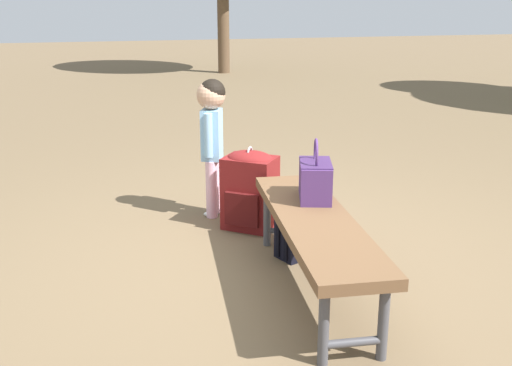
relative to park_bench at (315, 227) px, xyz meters
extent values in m
plane|color=brown|center=(0.38, 0.12, -0.39)|extent=(40.00, 40.00, 0.00)
cube|color=brown|center=(0.00, 0.00, 0.03)|extent=(1.63, 0.54, 0.06)
cylinder|color=#47474C|center=(0.71, 0.08, -0.20)|extent=(0.05, 0.05, 0.39)
cylinder|color=#47474C|center=(0.68, -0.20, -0.20)|extent=(0.05, 0.05, 0.39)
cylinder|color=#47474C|center=(-0.68, 0.20, -0.20)|extent=(0.05, 0.05, 0.39)
cylinder|color=#47474C|center=(-0.71, -0.08, -0.20)|extent=(0.05, 0.05, 0.39)
cylinder|color=#47474C|center=(0.70, -0.06, -0.29)|extent=(0.06, 0.28, 0.04)
cylinder|color=#47474C|center=(-0.70, 0.06, -0.29)|extent=(0.06, 0.28, 0.04)
cube|color=#4C2D66|center=(0.30, -0.10, 0.17)|extent=(0.36, 0.26, 0.22)
cube|color=#39224C|center=(0.30, -0.10, 0.27)|extent=(0.33, 0.26, 0.02)
torus|color=#4C2D66|center=(0.30, -0.10, 0.33)|extent=(0.19, 0.07, 0.20)
cylinder|color=#E5B2C6|center=(1.34, 0.34, -0.17)|extent=(0.08, 0.08, 0.44)
cylinder|color=#E5B2C6|center=(1.43, 0.30, -0.17)|extent=(0.08, 0.08, 0.44)
ellipsoid|color=white|center=(1.34, 0.36, -0.37)|extent=(0.08, 0.10, 0.04)
ellipsoid|color=white|center=(1.44, 0.32, -0.37)|extent=(0.08, 0.10, 0.04)
cube|color=#8CBFE5|center=(1.38, 0.32, 0.23)|extent=(0.20, 0.19, 0.38)
cylinder|color=#8CBFE5|center=(1.28, 0.36, 0.25)|extent=(0.06, 0.06, 0.32)
cylinder|color=#8CBFE5|center=(1.48, 0.27, 0.25)|extent=(0.06, 0.06, 0.32)
sphere|color=tan|center=(1.38, 0.32, 0.53)|extent=(0.21, 0.21, 0.21)
sphere|color=black|center=(1.38, 0.31, 0.55)|extent=(0.19, 0.19, 0.19)
cube|color=maroon|center=(1.06, 0.11, -0.13)|extent=(0.42, 0.44, 0.52)
ellipsoid|color=maroon|center=(1.06, 0.11, 0.12)|extent=(0.40, 0.42, 0.12)
cube|color=#4A1010|center=(0.94, 0.20, -0.21)|extent=(0.18, 0.22, 0.24)
cube|color=#4A1010|center=(1.12, -0.04, -0.13)|extent=(0.05, 0.06, 0.45)
cube|color=#4A1010|center=(1.22, 0.09, -0.13)|extent=(0.05, 0.06, 0.45)
torus|color=#B2B2B7|center=(1.06, 0.11, 0.17)|extent=(0.08, 0.06, 0.09)
cube|color=black|center=(0.46, -0.01, -0.27)|extent=(0.21, 0.18, 0.26)
ellipsoid|color=black|center=(0.46, -0.01, -0.14)|extent=(0.20, 0.18, 0.06)
cube|color=black|center=(0.49, -0.07, -0.30)|extent=(0.12, 0.06, 0.11)
cube|color=black|center=(0.47, 0.07, -0.27)|extent=(0.03, 0.02, 0.22)
cube|color=black|center=(0.40, 0.04, -0.27)|extent=(0.03, 0.02, 0.22)
torus|color=#B2B2B7|center=(0.46, -0.01, -0.12)|extent=(0.02, 0.04, 0.04)
cylinder|color=brown|center=(10.10, -1.55, 0.81)|extent=(0.25, 0.25, 2.41)
camera|label=1|loc=(-2.92, 1.09, 1.22)|focal=42.36mm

